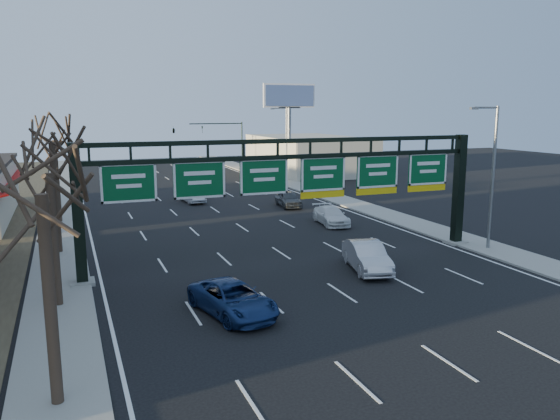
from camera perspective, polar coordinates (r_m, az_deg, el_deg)
name	(u,v)px	position (r m, az deg, el deg)	size (l,w,h in m)	color
ground	(362,306)	(25.39, 8.59, -9.91)	(160.00, 160.00, 0.00)	black
sidewalk_left	(60,235)	(41.44, -22.00, -2.46)	(3.00, 120.00, 0.12)	gray
sidewalk_right	(375,211)	(48.35, 9.89, -0.08)	(3.00, 120.00, 0.12)	gray
lane_markings	(234,222)	(43.18, -4.79, -1.30)	(21.60, 120.00, 0.01)	white
sign_gantry	(297,183)	(31.31, 1.74, 2.83)	(24.60, 1.20, 7.20)	black
building_right_distant	(308,154)	(77.73, 2.95, 5.83)	(12.00, 20.00, 5.00)	#BEB49E
tree_near	(38,158)	(16.57, -23.95, 5.03)	(3.60, 3.60, 8.86)	#31241B
tree_gantry	(47,149)	(25.57, -23.16, 5.87)	(3.60, 3.60, 8.48)	#31241B
tree_mid	(50,125)	(35.53, -22.89, 8.15)	(3.60, 3.60, 9.24)	#31241B
tree_far	(53,127)	(45.53, -22.63, 8.04)	(3.60, 3.60, 8.86)	#31241B
streetlight_near	(492,170)	(36.34, 21.24, 3.91)	(2.15, 0.22, 9.00)	slate
streetlight_far	(285,141)	(65.41, 0.57, 7.23)	(2.15, 0.22, 9.00)	slate
billboard_right	(289,107)	(70.88, 0.97, 10.70)	(7.00, 0.50, 12.00)	slate
traffic_signal_mast	(200,133)	(77.65, -8.35, 7.94)	(10.16, 0.54, 7.00)	black
car_blue_suv	(233,299)	(24.08, -4.95, -9.23)	(2.31, 5.00, 1.39)	navy
car_silver_sedan	(367,256)	(30.63, 9.05, -4.80)	(1.68, 4.82, 1.59)	silver
car_white_wagon	(331,216)	(42.46, 5.35, -0.59)	(1.88, 4.64, 1.35)	white
car_grey_far	(288,199)	(49.87, 0.87, 1.16)	(1.70, 4.22, 1.44)	#46494B
car_silver_distant	(192,195)	(53.06, -9.21, 1.61)	(1.54, 4.43, 1.46)	silver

